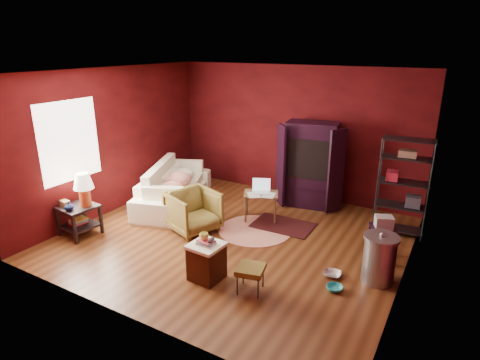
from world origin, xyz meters
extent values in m
cube|color=brown|center=(0.00, 0.00, -0.01)|extent=(5.50, 5.00, 0.02)
cube|color=white|center=(0.00, 0.00, 2.81)|extent=(5.50, 5.00, 0.02)
cube|color=#4F0B0D|center=(0.00, 2.51, 1.40)|extent=(5.50, 0.02, 2.80)
cube|color=#4F0B0D|center=(0.00, -2.51, 1.40)|extent=(5.50, 0.02, 2.80)
cube|color=#4F0B0D|center=(-2.76, 0.00, 1.40)|extent=(0.02, 5.00, 2.80)
cube|color=#4F0B0D|center=(2.76, 0.00, 1.40)|extent=(0.02, 5.00, 2.80)
cube|color=white|center=(-2.73, -1.00, 1.60)|extent=(0.02, 1.20, 1.40)
imported|color=white|center=(-1.84, 0.65, 0.45)|extent=(1.33, 2.41, 0.90)
imported|color=black|center=(-0.78, -0.11, 0.41)|extent=(0.97, 1.00, 0.81)
imported|color=silver|center=(1.86, -0.35, 0.13)|extent=(0.26, 0.09, 0.26)
imported|color=#26ACB2|center=(2.00, -0.68, 0.11)|extent=(0.23, 0.14, 0.22)
imported|color=#0B193A|center=(-2.36, -1.46, 0.62)|extent=(0.18, 0.18, 0.15)
imported|color=#E6E170|center=(0.28, -1.30, 0.67)|extent=(0.14, 0.12, 0.13)
cube|color=black|center=(-2.41, -1.25, 0.52)|extent=(0.63, 0.63, 0.04)
cube|color=black|center=(-2.41, -1.25, 0.17)|extent=(0.59, 0.59, 0.03)
cube|color=black|center=(-2.70, -1.48, 0.27)|extent=(0.05, 0.05, 0.53)
cube|color=black|center=(-2.19, -1.54, 0.27)|extent=(0.05, 0.05, 0.53)
cube|color=black|center=(-2.64, -0.97, 0.27)|extent=(0.05, 0.05, 0.53)
cube|color=black|center=(-2.13, -1.03, 0.27)|extent=(0.05, 0.05, 0.53)
cylinder|color=#DF5E28|center=(-2.29, -1.17, 0.70)|extent=(0.21, 0.21, 0.32)
cone|color=#F2E5C6|center=(-2.29, -1.17, 1.00)|extent=(0.38, 0.38, 0.27)
cube|color=#968351|center=(-2.57, -1.38, 0.60)|extent=(0.18, 0.13, 0.11)
cube|color=#DA3643|center=(-2.46, -1.25, 0.21)|extent=(0.24, 0.29, 0.03)
cube|color=#3695DA|center=(-2.45, -1.25, 0.25)|extent=(0.24, 0.29, 0.03)
cube|color=#F5CD51|center=(-2.44, -1.25, 0.28)|extent=(0.24, 0.29, 0.03)
cube|color=white|center=(-1.79, 0.66, 0.26)|extent=(1.39, 1.93, 0.37)
cube|color=white|center=(-2.09, 0.53, 0.51)|extent=(0.86, 1.70, 0.75)
cube|color=white|center=(-1.43, -0.15, 0.47)|extent=(0.75, 0.45, 0.51)
cube|color=white|center=(-2.14, 1.48, 0.47)|extent=(0.75, 0.45, 0.51)
ellipsoid|color=#EE3D21|center=(-1.54, 0.21, 0.56)|extent=(0.64, 0.64, 0.26)
ellipsoid|color=#EE3D21|center=(-1.74, 0.68, 0.58)|extent=(0.71, 0.71, 0.30)
ellipsoid|color=white|center=(-1.93, 1.11, 0.54)|extent=(0.59, 0.59, 0.24)
cube|color=#492110|center=(0.32, -1.30, 0.25)|extent=(0.44, 0.44, 0.50)
cube|color=white|center=(0.32, -1.30, 0.53)|extent=(0.47, 0.47, 0.05)
cube|color=#EFDEC4|center=(0.32, -1.30, 0.56)|extent=(0.25, 0.20, 0.02)
cube|color=#5492C4|center=(0.32, -1.30, 0.58)|extent=(0.24, 0.19, 0.02)
cube|color=#E1545B|center=(0.32, -1.30, 0.60)|extent=(0.25, 0.20, 0.02)
cube|color=black|center=(0.39, -1.27, 0.62)|extent=(0.09, 0.16, 0.02)
cube|color=black|center=(1.00, -1.26, 0.33)|extent=(0.43, 0.43, 0.07)
cube|color=#262B2E|center=(1.00, -1.26, 0.29)|extent=(0.39, 0.39, 0.02)
cylinder|color=#262B2E|center=(0.90, -1.43, 0.15)|extent=(0.02, 0.02, 0.30)
cylinder|color=#262B2E|center=(1.18, -1.36, 0.15)|extent=(0.02, 0.02, 0.30)
cylinder|color=#262B2E|center=(0.83, -1.15, 0.15)|extent=(0.02, 0.02, 0.30)
cylinder|color=#262B2E|center=(1.11, -1.08, 0.15)|extent=(0.02, 0.02, 0.30)
cylinder|color=beige|center=(0.18, 0.42, 0.01)|extent=(1.69, 1.69, 0.01)
cube|color=#491315|center=(0.54, 0.85, 0.01)|extent=(1.12, 0.76, 0.01)
cube|color=brown|center=(0.05, 0.89, 0.53)|extent=(0.76, 0.66, 0.03)
cylinder|color=brown|center=(-0.12, 0.62, 0.26)|extent=(0.05, 0.05, 0.53)
cylinder|color=brown|center=(0.38, 0.84, 0.26)|extent=(0.05, 0.05, 0.53)
cylinder|color=brown|center=(-0.27, 0.94, 0.26)|extent=(0.05, 0.05, 0.53)
cylinder|color=brown|center=(0.23, 1.17, 0.26)|extent=(0.05, 0.05, 0.53)
cube|color=silver|center=(0.04, 0.92, 0.55)|extent=(0.40, 0.35, 0.02)
cube|color=silver|center=(-0.01, 1.03, 0.67)|extent=(0.34, 0.20, 0.23)
cube|color=silver|center=(-0.02, 0.74, 0.54)|extent=(0.37, 0.39, 0.00)
cube|color=silver|center=(0.23, 0.87, 0.54)|extent=(0.29, 0.36, 0.00)
cube|color=black|center=(0.58, 2.07, 0.87)|extent=(1.08, 0.70, 1.74)
cube|color=black|center=(0.59, 1.98, 1.06)|extent=(0.88, 0.53, 0.78)
cube|color=black|center=(0.07, 1.73, 0.87)|extent=(0.32, 0.33, 1.65)
cube|color=black|center=(1.16, 1.90, 0.87)|extent=(0.22, 0.39, 1.65)
cube|color=#2F3335|center=(0.58, 2.02, 0.96)|extent=(0.63, 0.54, 0.48)
cube|color=black|center=(0.62, 1.79, 0.96)|extent=(0.45, 0.08, 0.37)
cube|color=black|center=(0.58, 2.02, 0.41)|extent=(0.89, 0.58, 0.05)
cylinder|color=#262B2E|center=(2.04, 1.39, 0.86)|extent=(0.02, 0.02, 1.72)
cylinder|color=#262B2E|center=(2.84, 1.46, 0.86)|extent=(0.02, 0.02, 1.72)
cylinder|color=#262B2E|center=(2.01, 1.74, 0.86)|extent=(0.02, 0.02, 1.72)
cylinder|color=#262B2E|center=(2.81, 1.81, 0.86)|extent=(0.02, 0.02, 1.72)
cube|color=#262B2E|center=(2.42, 1.60, 0.10)|extent=(0.87, 0.44, 0.02)
cube|color=#262B2E|center=(2.42, 1.60, 0.53)|extent=(0.87, 0.44, 0.02)
cube|color=#262B2E|center=(2.42, 1.60, 0.96)|extent=(0.87, 0.44, 0.02)
cube|color=#262B2E|center=(2.42, 1.60, 1.39)|extent=(0.87, 0.44, 0.02)
cube|color=#262B2E|center=(2.42, 1.60, 1.71)|extent=(0.87, 0.44, 0.02)
cube|color=#A81C31|center=(2.23, 1.58, 1.05)|extent=(0.21, 0.26, 0.15)
cube|color=#383A46|center=(2.62, 1.62, 0.64)|extent=(0.26, 0.26, 0.19)
cube|color=#8C6754|center=(2.42, 1.60, 1.47)|extent=(0.30, 0.22, 0.11)
cube|color=black|center=(2.36, 0.50, 0.53)|extent=(0.48, 0.48, 0.04)
cube|color=black|center=(2.27, 0.29, 0.27)|extent=(0.05, 0.05, 0.53)
cube|color=black|center=(2.56, 0.42, 0.27)|extent=(0.05, 0.05, 0.53)
cube|color=black|center=(2.15, 0.58, 0.27)|extent=(0.05, 0.05, 0.53)
cube|color=black|center=(2.44, 0.70, 0.27)|extent=(0.05, 0.05, 0.53)
cube|color=silver|center=(2.36, 0.50, 0.64)|extent=(0.31, 0.29, 0.18)
cylinder|color=#A5A5AC|center=(2.45, -0.15, 0.33)|extent=(0.47, 0.47, 0.66)
cylinder|color=#A5A5AC|center=(2.45, -0.15, 0.69)|extent=(0.52, 0.52, 0.04)
sphere|color=#A5A5AC|center=(2.45, -0.15, 0.73)|extent=(0.07, 0.07, 0.07)
camera|label=1|loc=(3.23, -5.40, 3.22)|focal=30.00mm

